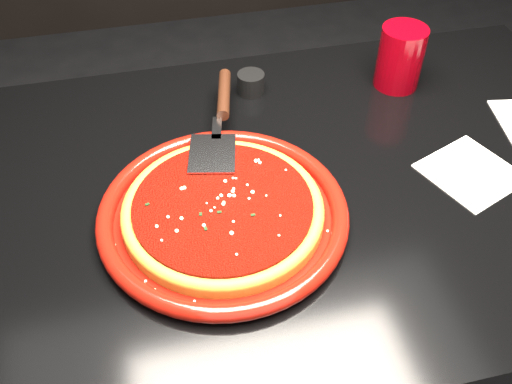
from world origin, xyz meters
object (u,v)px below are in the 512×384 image
cup (400,57)px  ramekin (251,83)px  plate (223,214)px  table (298,303)px  pizza_server (220,119)px

cup → ramekin: cup is taller
plate → cup: size_ratio=3.16×
plate → ramekin: bearing=70.2°
table → cup: 0.55m
pizza_server → cup: (0.38, 0.10, 0.01)m
pizza_server → ramekin: bearing=70.0°
ramekin → cup: bearing=-7.8°
table → ramekin: 0.48m
cup → ramekin: (-0.29, 0.04, -0.04)m
table → pizza_server: bearing=134.5°
table → cup: (0.25, 0.23, 0.44)m
pizza_server → ramekin: (0.09, 0.14, -0.03)m
plate → cup: cup is taller
plate → ramekin: (0.12, 0.33, 0.01)m
pizza_server → ramekin: size_ratio=6.07×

